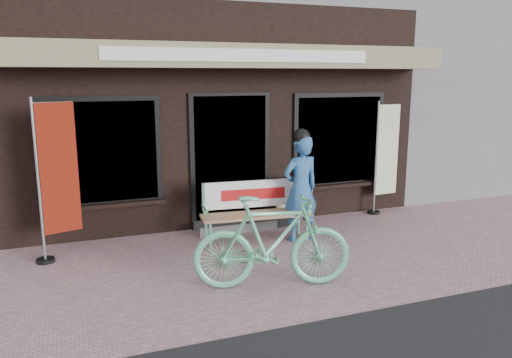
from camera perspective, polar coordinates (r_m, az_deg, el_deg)
name	(u,v)px	position (r m, az deg, el deg)	size (l,w,h in m)	color
ground	(277,267)	(6.66, 2.40, -10.03)	(70.00, 70.00, 0.00)	#B48A91
storefront	(187,50)	(10.93, -7.94, 14.41)	(7.00, 6.77, 6.00)	black
neighbor_right_near	(482,63)	(15.63, 24.38, 11.98)	(10.00, 7.00, 5.60)	slate
bench	(255,206)	(7.56, -0.10, -3.11)	(1.70, 0.57, 0.90)	#62BF93
person	(301,186)	(7.51, 5.13, -0.82)	(0.63, 0.45, 1.71)	#2D619B
bicycle	(272,242)	(5.88, 1.89, -7.19)	(0.53, 1.87, 1.12)	#62BF93
nobori_red	(56,178)	(7.14, -21.92, 0.15)	(0.65, 0.32, 2.20)	gray
nobori_cream	(385,156)	(9.27, 14.55, 2.58)	(0.60, 0.24, 2.03)	gray
menu_stand	(285,201)	(8.25, 3.29, -2.58)	(0.42, 0.13, 0.83)	black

